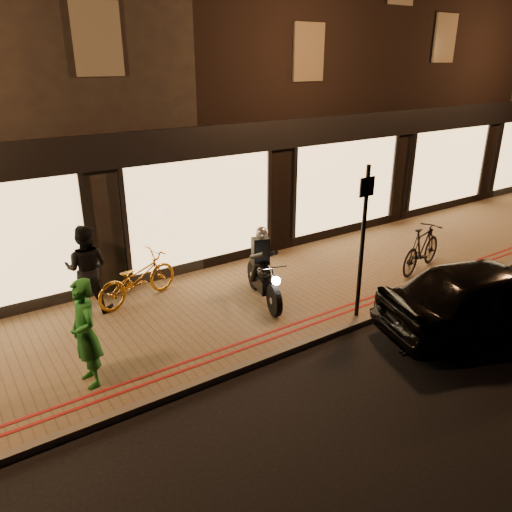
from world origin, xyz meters
The scene contains 12 objects.
ground centered at (0.00, 0.00, 0.00)m, with size 90.00×90.00×0.00m, color black.
sidewalk centered at (0.00, 2.00, 0.06)m, with size 50.00×4.00×0.12m, color brown.
kerb_stone centered at (0.00, 0.05, 0.06)m, with size 50.00×0.14×0.12m, color #59544C.
red_kerb_lines centered at (0.00, 0.55, 0.12)m, with size 50.00×0.26×0.01m.
building_row centered at (0.00, 8.99, 4.25)m, with size 48.00×10.11×8.50m.
motorcycle centered at (0.26, 1.84, 0.73)m, with size 0.79×1.90×1.59m.
sign_post centered at (1.42, 0.25, 1.80)m, with size 0.35×0.08×3.00m.
bicycle_gold centered at (-1.92, 3.29, 0.62)m, with size 0.67×1.91×1.00m, color #C38122.
bicycle_dark centered at (4.29, 1.05, 0.68)m, with size 0.53×1.86×1.12m, color black.
person_green centered at (-3.61, 0.97, 1.00)m, with size 0.64×0.42×1.76m, color #1E7227.
person_dark centered at (-2.87, 3.43, 1.02)m, with size 0.87×0.68×1.79m, color black.
parked_car centered at (3.11, -1.48, 0.73)m, with size 1.73×4.30×1.47m, color black.
Camera 1 is at (-5.13, -5.92, 4.87)m, focal length 35.00 mm.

